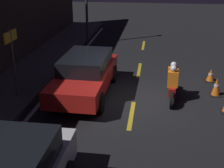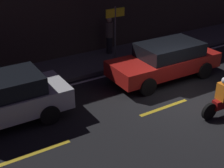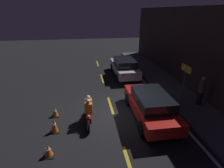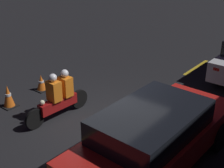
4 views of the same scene
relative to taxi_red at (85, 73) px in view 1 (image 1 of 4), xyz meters
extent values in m
plane|color=black|center=(-0.57, -1.83, -0.78)|extent=(56.00, 56.00, 0.00)
cube|color=#4C4C4F|center=(-0.57, 2.79, -0.70)|extent=(28.00, 2.30, 0.14)
cube|color=gold|center=(-1.57, -1.83, -0.77)|extent=(2.00, 0.14, 0.01)
cube|color=gold|center=(2.93, -1.83, -0.77)|extent=(2.00, 0.14, 0.01)
cube|color=gold|center=(7.43, -1.83, -0.77)|extent=(2.00, 0.14, 0.01)
cube|color=silver|center=(-0.57, 1.39, -0.77)|extent=(25.20, 0.14, 0.01)
cube|color=red|center=(-4.35, -0.43, 0.03)|extent=(0.06, 0.20, 0.10)
cube|color=red|center=(-4.35, 0.70, 0.03)|extent=(0.06, 0.20, 0.10)
cube|color=red|center=(-0.07, 0.00, -0.15)|extent=(4.56, 1.82, 0.58)
cube|color=black|center=(0.16, 0.00, 0.41)|extent=(2.52, 1.61, 0.52)
cube|color=red|center=(2.16, -0.61, 0.00)|extent=(0.06, 0.20, 0.10)
cube|color=red|center=(2.18, 0.52, 0.00)|extent=(0.06, 0.20, 0.10)
cylinder|color=black|center=(-1.49, -0.81, -0.44)|extent=(0.68, 0.19, 0.67)
cylinder|color=black|center=(-1.45, 0.88, -0.44)|extent=(0.68, 0.19, 0.67)
cylinder|color=black|center=(1.32, -0.87, -0.44)|extent=(0.68, 0.19, 0.67)
cylinder|color=black|center=(1.35, 0.82, -0.44)|extent=(0.68, 0.19, 0.67)
cylinder|color=black|center=(0.71, -3.20, -0.50)|extent=(0.56, 0.11, 0.56)
cylinder|color=black|center=(-0.85, -3.11, -0.50)|extent=(0.57, 0.13, 0.56)
cube|color=maroon|center=(-0.07, -3.15, -0.35)|extent=(1.20, 0.30, 0.30)
sphere|color=#F2EABF|center=(0.44, -3.18, -0.12)|extent=(0.14, 0.14, 0.14)
cube|color=orange|center=(0.03, -3.16, 0.08)|extent=(0.30, 0.37, 0.55)
sphere|color=silver|center=(0.03, -3.16, 0.46)|extent=(0.22, 0.22, 0.22)
cube|color=orange|center=(-0.37, -3.14, 0.08)|extent=(0.30, 0.37, 0.55)
sphere|color=silver|center=(-0.37, -3.14, 0.46)|extent=(0.22, 0.22, 0.22)
cube|color=black|center=(0.44, -4.77, -0.76)|extent=(0.42, 0.42, 0.03)
cone|color=orange|center=(0.44, -4.77, -0.42)|extent=(0.32, 0.32, 0.66)
cylinder|color=white|center=(0.44, -4.77, -0.38)|extent=(0.18, 0.18, 0.08)
cube|color=black|center=(1.92, -4.80, -0.76)|extent=(0.43, 0.43, 0.03)
cone|color=orange|center=(1.92, -4.80, -0.50)|extent=(0.33, 0.33, 0.50)
cylinder|color=white|center=(1.92, -4.80, -0.47)|extent=(0.18, 0.18, 0.06)
cylinder|color=#4C4C51|center=(-0.92, 2.29, 0.57)|extent=(0.08, 0.08, 2.40)
cube|color=yellow|center=(-0.92, 2.29, 1.52)|extent=(0.90, 0.05, 0.36)
camera|label=1|loc=(-10.52, -2.43, 3.84)|focal=50.00mm
camera|label=2|loc=(-7.85, -8.59, 4.60)|focal=50.00mm
camera|label=3|loc=(7.45, -3.22, 4.44)|focal=28.00mm
camera|label=4|loc=(4.88, 2.79, 3.71)|focal=50.00mm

